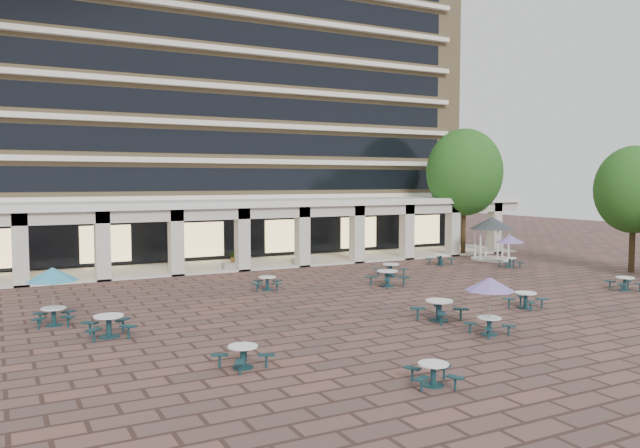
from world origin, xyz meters
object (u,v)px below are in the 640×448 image
Objects in this scene: picnic_table_3 at (625,282)px; gazebo at (492,228)px; planter_right at (303,258)px; picnic_table_0 at (433,372)px; planter_left at (234,262)px; picnic_table_1 at (439,308)px.

picnic_table_3 is 13.09m from gazebo.
gazebo is at bearing -15.64° from planter_right.
picnic_table_0 is 25.10m from planter_right.
planter_right is (4.90, 0.00, 0.00)m from planter_left.
picnic_table_0 is 0.81× the size of picnic_table_1.
picnic_table_1 is 1.43× the size of planter_right.
picnic_table_3 reaches higher than picnic_table_0.
picnic_table_3 is 0.57× the size of gazebo.
picnic_table_1 is 20.96m from gazebo.
gazebo reaches higher than planter_right.
picnic_table_1 is at bearing -153.86° from picnic_table_3.
planter_right reaches higher than picnic_table_1.
picnic_table_1 is 13.07m from picnic_table_3.
picnic_table_0 is at bearing -141.86° from picnic_table_1.
gazebo reaches higher than picnic_table_3.
picnic_table_0 is 1.16× the size of planter_right.
picnic_table_0 is at bearing -107.78° from planter_right.
picnic_table_1 reaches higher than picnic_table_0.
planter_left is 4.90m from planter_right.
picnic_table_1 is at bearing -97.77° from planter_right.
picnic_table_3 is at bearing -46.57° from planter_left.
picnic_table_1 is 1.14× the size of picnic_table_3.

